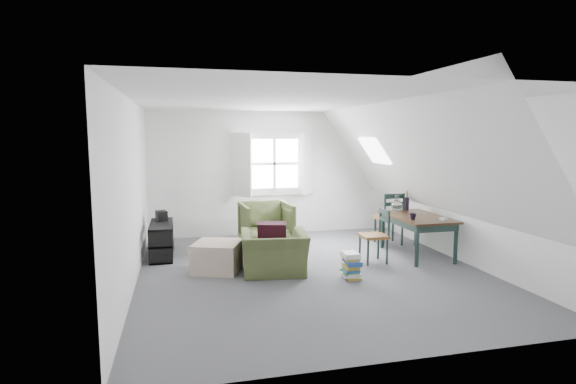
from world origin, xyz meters
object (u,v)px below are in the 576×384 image
object	(u,v)px
dining_chair_near	(376,235)
media_shelf	(162,242)
armchair_near	(274,273)
armchair_far	(266,247)
ottoman	(217,257)
dining_chair_far	(390,217)
dining_table	(417,221)
magazine_stack	(351,265)

from	to	relation	value
dining_chair_near	media_shelf	distance (m)	3.53
armchair_near	armchair_far	size ratio (longest dim) A/B	1.06
ottoman	dining_chair_far	xyz separation A→B (m)	(3.26, 0.94, 0.29)
media_shelf	armchair_near	bearing A→B (deg)	-42.84
dining_table	dining_chair_far	distance (m)	0.85
dining_chair_near	media_shelf	xyz separation A→B (m)	(-3.33, 1.15, -0.19)
armchair_far	dining_chair_near	world-z (taller)	dining_chair_near
armchair_far	ottoman	world-z (taller)	ottoman
dining_chair_far	dining_chair_near	bearing A→B (deg)	50.77
armchair_far	magazine_stack	distance (m)	2.25
armchair_far	dining_chair_near	xyz separation A→B (m)	(1.51, -1.40, 0.44)
armchair_far	dining_chair_near	bearing A→B (deg)	-46.43
armchair_far	magazine_stack	bearing A→B (deg)	-71.86
armchair_far	media_shelf	bearing A→B (deg)	-175.42
media_shelf	magazine_stack	distance (m)	3.22
dining_table	magazine_stack	bearing A→B (deg)	-146.32
magazine_stack	ottoman	bearing A→B (deg)	156.18
dining_chair_near	media_shelf	size ratio (longest dim) A/B	0.78
armchair_near	armchair_far	world-z (taller)	armchair_far
armchair_far	media_shelf	world-z (taller)	media_shelf
ottoman	dining_table	world-z (taller)	dining_table
armchair_far	ottoman	distance (m)	1.64
dining_chair_near	armchair_far	bearing A→B (deg)	-126.64
armchair_near	armchair_far	bearing A→B (deg)	-89.62
armchair_far	dining_chair_far	bearing A→B (deg)	-12.24
ottoman	dining_table	bearing A→B (deg)	1.57
armchair_near	ottoman	distance (m)	0.89
magazine_stack	armchair_near	bearing A→B (deg)	154.89
media_shelf	magazine_stack	bearing A→B (deg)	-37.84
armchair_far	dining_chair_far	world-z (taller)	dining_chair_far
armchair_far	ottoman	xyz separation A→B (m)	(-0.99, -1.29, 0.22)
media_shelf	armchair_far	bearing A→B (deg)	4.81
armchair_far	magazine_stack	xyz separation A→B (m)	(0.83, -2.09, 0.19)
dining_table	dining_chair_far	size ratio (longest dim) A/B	1.40
dining_table	magazine_stack	xyz separation A→B (m)	(-1.52, -0.89, -0.41)
dining_table	media_shelf	world-z (taller)	dining_table
dining_table	media_shelf	size ratio (longest dim) A/B	1.24
dining_table	dining_chair_far	xyz separation A→B (m)	(-0.08, 0.85, -0.08)
dining_chair_near	media_shelf	world-z (taller)	dining_chair_near
armchair_near	dining_chair_far	bearing A→B (deg)	-145.78
ottoman	dining_chair_near	size ratio (longest dim) A/B	0.77
magazine_stack	armchair_far	bearing A→B (deg)	111.57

